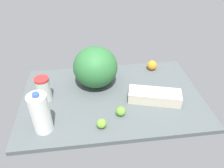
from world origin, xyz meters
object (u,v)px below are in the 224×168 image
at_px(egg_carton, 154,96).
at_px(milk_jug, 41,113).
at_px(watermelon, 95,67).
at_px(tumbler_cup, 44,89).
at_px(orange_loose, 152,65).
at_px(lime_beside_bowl, 102,124).
at_px(lime_by_jug, 121,111).

xyz_separation_m(egg_carton, milk_jug, (0.69, 0.16, 0.09)).
bearing_deg(watermelon, milk_jug, 50.75).
height_order(egg_carton, milk_jug, milk_jug).
bearing_deg(tumbler_cup, watermelon, -159.64).
height_order(tumbler_cup, watermelon, watermelon).
bearing_deg(egg_carton, orange_loose, -87.66).
xyz_separation_m(orange_loose, lime_beside_bowl, (0.45, 0.56, -0.01)).
bearing_deg(lime_beside_bowl, egg_carton, -152.72).
distance_m(lime_by_jug, orange_loose, 0.57).
relative_size(tumbler_cup, lime_beside_bowl, 2.91).
xyz_separation_m(egg_carton, tumbler_cup, (0.71, -0.11, 0.05)).
xyz_separation_m(tumbler_cup, lime_by_jug, (-0.47, 0.21, -0.05)).
distance_m(egg_carton, lime_by_jug, 0.26).
bearing_deg(lime_by_jug, tumbler_cup, -24.03).
height_order(tumbler_cup, lime_beside_bowl, tumbler_cup).
bearing_deg(orange_loose, egg_carton, 76.82).
relative_size(milk_jug, orange_loose, 3.43).
height_order(milk_jug, lime_by_jug, milk_jug).
height_order(orange_loose, lime_beside_bowl, orange_loose).
distance_m(tumbler_cup, milk_jug, 0.27).
bearing_deg(lime_beside_bowl, orange_loose, -128.90).
bearing_deg(tumbler_cup, lime_by_jug, 155.97).
distance_m(egg_carton, watermelon, 0.45).
distance_m(watermelon, lime_beside_bowl, 0.44).
bearing_deg(lime_by_jug, orange_loose, -124.53).
distance_m(milk_jug, lime_beside_bowl, 0.34).
bearing_deg(watermelon, egg_carton, 147.15).
height_order(egg_carton, orange_loose, orange_loose).
distance_m(milk_jug, lime_by_jug, 0.46).
height_order(watermelon, milk_jug, watermelon).
distance_m(egg_carton, orange_loose, 0.38).
height_order(lime_by_jug, lime_beside_bowl, lime_by_jug).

